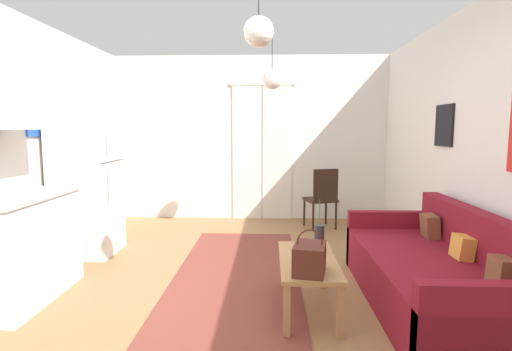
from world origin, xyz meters
name	(u,v)px	position (x,y,z in m)	size (l,w,h in m)	color
ground_plane	(229,317)	(0.00, 0.00, -0.05)	(4.98, 7.26, 0.10)	#996D44
wall_back	(251,139)	(0.01, 3.38, 1.31)	(4.58, 0.13, 2.63)	white
area_rug	(236,279)	(-0.01, 0.68, 0.01)	(1.24, 3.28, 0.01)	brown
couch	(439,276)	(1.72, 0.15, 0.26)	(0.94, 2.05, 0.80)	maroon
coffee_table	(308,266)	(0.64, 0.07, 0.37)	(0.46, 0.97, 0.43)	#B27F4C
bamboo_vase	(319,238)	(0.75, 0.25, 0.54)	(0.09, 0.09, 0.45)	#2D2D33
handbag	(310,258)	(0.62, -0.25, 0.54)	(0.28, 0.33, 0.33)	#512319
refrigerator	(87,188)	(-1.82, 1.43, 0.78)	(0.66, 0.65, 1.56)	white
kitchen_counter	(13,211)	(-1.85, 0.16, 0.78)	(0.60, 1.09, 2.06)	silver
accent_chair	(322,196)	(1.10, 2.67, 0.49)	(0.52, 0.51, 0.90)	black
pendant_lamp_near	(259,32)	(0.24, -0.17, 2.15)	(0.21, 0.21, 0.59)	black
pendant_lamp_far	(272,79)	(0.35, 1.94, 2.08)	(0.25, 0.25, 0.68)	black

